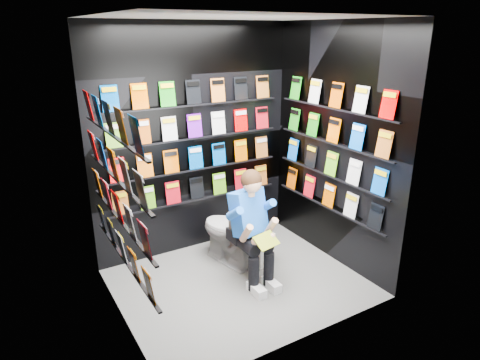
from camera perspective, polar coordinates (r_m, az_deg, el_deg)
floor at (r=4.59m, az=-0.11°, el=-13.58°), size 2.40×2.40×0.00m
ceiling at (r=3.85m, az=-0.13°, el=20.93°), size 2.40×2.40×0.00m
wall_back at (r=4.89m, az=-6.14°, el=5.10°), size 2.40×0.04×2.60m
wall_front at (r=3.26m, az=8.90°, el=-2.38°), size 2.40×0.04×2.60m
wall_left at (r=3.60m, az=-16.76°, el=-0.87°), size 0.04×2.00×2.60m
wall_right at (r=4.73m, az=12.51°, el=4.28°), size 0.04×2.00×2.60m
comics_back at (r=4.86m, az=-5.99°, el=5.08°), size 2.10×0.06×1.37m
comics_left at (r=3.61m, az=-16.31°, el=-0.71°), size 0.06×1.70×1.37m
comics_right at (r=4.71m, az=12.24°, el=4.29°), size 0.06×1.70×1.37m
toilet at (r=4.81m, az=-1.43°, el=-6.87°), size 0.56×0.82×0.73m
longbox at (r=4.94m, az=1.71°, el=-8.86°), size 0.35×0.48×0.32m
longbox_lid at (r=4.86m, az=1.74°, el=-7.03°), size 0.38×0.50×0.03m
reader at (r=4.36m, az=0.99°, el=-4.41°), size 0.60×0.77×1.27m
held_comic at (r=4.16m, az=3.54°, el=-8.06°), size 0.27×0.19×0.11m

